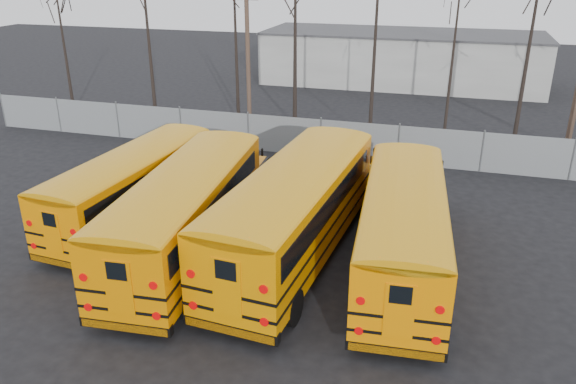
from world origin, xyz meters
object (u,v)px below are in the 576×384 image
(bus_c, at_px, (298,203))
(utility_pole_left, at_px, (248,60))
(bus_a, at_px, (135,179))
(bus_b, at_px, (189,204))
(bus_d, at_px, (403,220))

(bus_c, bearing_deg, utility_pole_left, 120.56)
(bus_a, relative_size, utility_pole_left, 1.29)
(bus_a, bearing_deg, bus_b, -26.67)
(bus_c, bearing_deg, bus_b, -161.16)
(bus_d, height_order, utility_pole_left, utility_pole_left)
(bus_a, relative_size, bus_c, 0.85)
(bus_c, bearing_deg, bus_d, 4.20)
(bus_b, relative_size, bus_c, 0.95)
(bus_a, height_order, bus_c, bus_c)
(bus_a, bearing_deg, bus_c, -4.27)
(bus_c, xyz_separation_m, utility_pole_left, (-6.97, 14.19, 2.15))
(bus_a, xyz_separation_m, bus_c, (6.89, -1.05, 0.31))
(bus_d, relative_size, utility_pole_left, 1.40)
(bus_a, height_order, bus_b, bus_b)
(bus_d, bearing_deg, bus_c, 175.11)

